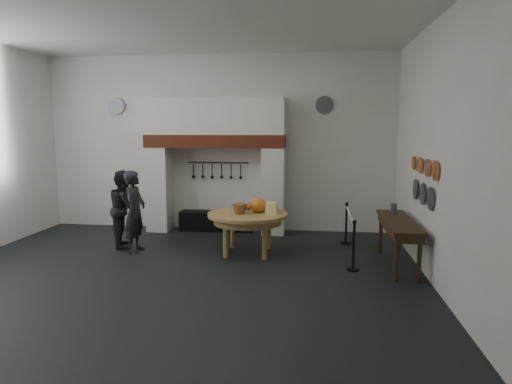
# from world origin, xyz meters

# --- Properties ---
(floor) EXTENTS (9.00, 8.00, 0.02)m
(floor) POSITION_xyz_m (0.00, 0.00, 0.00)
(floor) COLOR black
(floor) RESTS_ON ground
(ceiling) EXTENTS (9.00, 8.00, 0.02)m
(ceiling) POSITION_xyz_m (0.00, 0.00, 4.50)
(ceiling) COLOR silver
(ceiling) RESTS_ON wall_back
(wall_back) EXTENTS (9.00, 0.02, 4.50)m
(wall_back) POSITION_xyz_m (0.00, 4.00, 2.25)
(wall_back) COLOR silver
(wall_back) RESTS_ON floor
(wall_front) EXTENTS (9.00, 0.02, 4.50)m
(wall_front) POSITION_xyz_m (0.00, -4.00, 2.25)
(wall_front) COLOR silver
(wall_front) RESTS_ON floor
(wall_right) EXTENTS (0.02, 8.00, 4.50)m
(wall_right) POSITION_xyz_m (4.50, 0.00, 2.25)
(wall_right) COLOR silver
(wall_right) RESTS_ON floor
(chimney_pier_left) EXTENTS (0.55, 0.70, 2.15)m
(chimney_pier_left) POSITION_xyz_m (-1.48, 3.65, 1.07)
(chimney_pier_left) COLOR silver
(chimney_pier_left) RESTS_ON floor
(chimney_pier_right) EXTENTS (0.55, 0.70, 2.15)m
(chimney_pier_right) POSITION_xyz_m (1.48, 3.65, 1.07)
(chimney_pier_right) COLOR silver
(chimney_pier_right) RESTS_ON floor
(hearth_brick_band) EXTENTS (3.50, 0.72, 0.32)m
(hearth_brick_band) POSITION_xyz_m (0.00, 3.65, 2.31)
(hearth_brick_band) COLOR #9E442B
(hearth_brick_band) RESTS_ON chimney_pier_left
(chimney_hood) EXTENTS (3.50, 0.70, 0.90)m
(chimney_hood) POSITION_xyz_m (0.00, 3.65, 2.92)
(chimney_hood) COLOR silver
(chimney_hood) RESTS_ON hearth_brick_band
(iron_range) EXTENTS (1.90, 0.45, 0.50)m
(iron_range) POSITION_xyz_m (0.00, 3.72, 0.25)
(iron_range) COLOR black
(iron_range) RESTS_ON floor
(utensil_rail) EXTENTS (1.60, 0.02, 0.02)m
(utensil_rail) POSITION_xyz_m (0.00, 3.92, 1.75)
(utensil_rail) COLOR black
(utensil_rail) RESTS_ON wall_back
(work_table) EXTENTS (2.17, 2.17, 0.07)m
(work_table) POSITION_xyz_m (1.10, 1.71, 0.84)
(work_table) COLOR tan
(work_table) RESTS_ON floor
(pumpkin) EXTENTS (0.36, 0.36, 0.31)m
(pumpkin) POSITION_xyz_m (1.30, 1.81, 1.03)
(pumpkin) COLOR orange
(pumpkin) RESTS_ON work_table
(cheese_block_big) EXTENTS (0.22, 0.22, 0.24)m
(cheese_block_big) POSITION_xyz_m (1.60, 1.66, 0.99)
(cheese_block_big) COLOR #F2ED91
(cheese_block_big) RESTS_ON work_table
(cheese_block_small) EXTENTS (0.18, 0.18, 0.20)m
(cheese_block_small) POSITION_xyz_m (1.58, 1.96, 0.97)
(cheese_block_small) COLOR #D0CA7C
(cheese_block_small) RESTS_ON work_table
(wicker_basket) EXTENTS (0.41, 0.41, 0.22)m
(wicker_basket) POSITION_xyz_m (0.95, 1.56, 0.98)
(wicker_basket) COLOR brown
(wicker_basket) RESTS_ON work_table
(bread_loaf) EXTENTS (0.31, 0.18, 0.13)m
(bread_loaf) POSITION_xyz_m (1.00, 2.06, 0.94)
(bread_loaf) COLOR olive
(bread_loaf) RESTS_ON work_table
(visitor_near) EXTENTS (0.43, 0.65, 1.75)m
(visitor_near) POSITION_xyz_m (-1.31, 1.56, 0.88)
(visitor_near) COLOR black
(visitor_near) RESTS_ON floor
(visitor_far) EXTENTS (0.90, 1.01, 1.72)m
(visitor_far) POSITION_xyz_m (-1.71, 1.96, 0.86)
(visitor_far) COLOR black
(visitor_far) RESTS_ON floor
(side_table) EXTENTS (0.55, 2.20, 0.06)m
(side_table) POSITION_xyz_m (4.10, 1.21, 0.87)
(side_table) COLOR #332212
(side_table) RESTS_ON floor
(pewter_jug) EXTENTS (0.12, 0.12, 0.22)m
(pewter_jug) POSITION_xyz_m (4.10, 1.81, 1.01)
(pewter_jug) COLOR #4E4F54
(pewter_jug) RESTS_ON side_table
(copper_pan_a) EXTENTS (0.03, 0.34, 0.34)m
(copper_pan_a) POSITION_xyz_m (4.46, 0.20, 1.95)
(copper_pan_a) COLOR #C6662D
(copper_pan_a) RESTS_ON wall_right
(copper_pan_b) EXTENTS (0.03, 0.32, 0.32)m
(copper_pan_b) POSITION_xyz_m (4.46, 0.75, 1.95)
(copper_pan_b) COLOR #C6662D
(copper_pan_b) RESTS_ON wall_right
(copper_pan_c) EXTENTS (0.03, 0.30, 0.30)m
(copper_pan_c) POSITION_xyz_m (4.46, 1.30, 1.95)
(copper_pan_c) COLOR #C6662D
(copper_pan_c) RESTS_ON wall_right
(copper_pan_d) EXTENTS (0.03, 0.28, 0.28)m
(copper_pan_d) POSITION_xyz_m (4.46, 1.85, 1.95)
(copper_pan_d) COLOR #C6662D
(copper_pan_d) RESTS_ON wall_right
(pewter_plate_left) EXTENTS (0.03, 0.40, 0.40)m
(pewter_plate_left) POSITION_xyz_m (4.46, 0.40, 1.45)
(pewter_plate_left) COLOR #4C4C51
(pewter_plate_left) RESTS_ON wall_right
(pewter_plate_mid) EXTENTS (0.03, 0.40, 0.40)m
(pewter_plate_mid) POSITION_xyz_m (4.46, 1.00, 1.45)
(pewter_plate_mid) COLOR #4C4C51
(pewter_plate_mid) RESTS_ON wall_right
(pewter_plate_right) EXTENTS (0.03, 0.40, 0.40)m
(pewter_plate_right) POSITION_xyz_m (4.46, 1.60, 1.45)
(pewter_plate_right) COLOR #4C4C51
(pewter_plate_right) RESTS_ON wall_right
(pewter_plate_back_left) EXTENTS (0.44, 0.03, 0.44)m
(pewter_plate_back_left) POSITION_xyz_m (-2.70, 3.96, 3.20)
(pewter_plate_back_left) COLOR #4C4C51
(pewter_plate_back_left) RESTS_ON wall_back
(pewter_plate_back_right) EXTENTS (0.44, 0.03, 0.44)m
(pewter_plate_back_right) POSITION_xyz_m (2.70, 3.96, 3.20)
(pewter_plate_back_right) COLOR #4C4C51
(pewter_plate_back_right) RESTS_ON wall_back
(barrier_post_near) EXTENTS (0.05, 0.05, 0.90)m
(barrier_post_near) POSITION_xyz_m (3.23, 0.82, 0.45)
(barrier_post_near) COLOR black
(barrier_post_near) RESTS_ON floor
(barrier_post_far) EXTENTS (0.05, 0.05, 0.90)m
(barrier_post_far) POSITION_xyz_m (3.23, 2.82, 0.45)
(barrier_post_far) COLOR black
(barrier_post_far) RESTS_ON floor
(barrier_rope) EXTENTS (0.04, 2.00, 0.04)m
(barrier_rope) POSITION_xyz_m (3.23, 1.82, 0.85)
(barrier_rope) COLOR silver
(barrier_rope) RESTS_ON barrier_post_near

